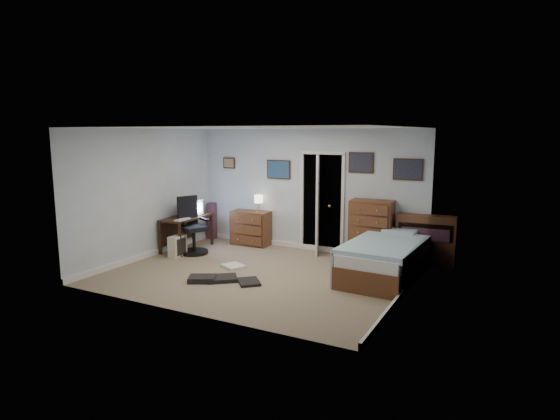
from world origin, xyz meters
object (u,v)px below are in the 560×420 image
object	(u,v)px
office_chair	(192,232)
low_dresser	(251,228)
tall_dresser	(371,231)
computer_desk	(183,224)
bed	(385,258)

from	to	relation	value
office_chair	low_dresser	world-z (taller)	office_chair
tall_dresser	computer_desk	bearing A→B (deg)	-169.03
computer_desk	bed	bearing A→B (deg)	-2.47
computer_desk	bed	size ratio (longest dim) A/B	0.58
low_dresser	bed	bearing A→B (deg)	-19.13
bed	tall_dresser	bearing A→B (deg)	122.30
computer_desk	bed	distance (m)	4.27
office_chair	tall_dresser	distance (m)	3.56
low_dresser	bed	xyz separation A→B (m)	(3.21, -0.94, -0.05)
computer_desk	tall_dresser	xyz separation A→B (m)	(3.75, 0.95, 0.04)
tall_dresser	bed	bearing A→B (deg)	-63.58
computer_desk	office_chair	distance (m)	0.44
computer_desk	tall_dresser	distance (m)	3.87
computer_desk	bed	xyz separation A→B (m)	(4.27, 0.04, -0.21)
office_chair	bed	bearing A→B (deg)	26.64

